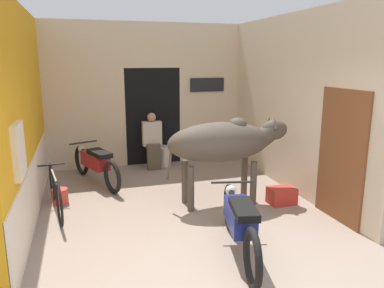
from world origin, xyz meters
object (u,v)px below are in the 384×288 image
bicycle (55,192)px  plastic_stool (165,156)px  shopkeeper_seated (152,140)px  motorcycle_far (96,162)px  motorcycle_near (240,221)px  crate (282,196)px  bucket (60,196)px  cow (224,142)px

bicycle → plastic_stool: 3.07m
shopkeeper_seated → motorcycle_far: bearing=-150.6°
motorcycle_near → bicycle: 3.04m
plastic_stool → crate: bearing=-63.4°
motorcycle_near → bucket: motorcycle_near is taller
cow → plastic_stool: (-0.46, 2.47, -0.81)m
shopkeeper_seated → plastic_stool: shopkeeper_seated is taller
motorcycle_far → crate: 3.58m
motorcycle_near → plastic_stool: bearing=90.3°
motorcycle_far → bicycle: 1.49m
motorcycle_near → bicycle: size_ratio=1.17×
bicycle → plastic_stool: (2.24, 2.10, -0.10)m
bucket → plastic_stool: bearing=38.0°
motorcycle_far → shopkeeper_seated: size_ratio=1.57×
motorcycle_near → crate: 1.94m
motorcycle_near → crate: (1.37, 1.34, -0.30)m
shopkeeper_seated → bucket: 2.58m
shopkeeper_seated → plastic_stool: size_ratio=2.67×
cow → bicycle: (-2.70, 0.37, -0.70)m
crate → shopkeeper_seated: bearing=121.7°
cow → bicycle: cow is taller
plastic_stool → crate: (1.40, -2.79, -0.11)m
plastic_stool → bucket: plastic_stool is taller
motorcycle_near → bucket: size_ratio=7.85×
motorcycle_near → plastic_stool: motorcycle_near is taller
shopkeeper_seated → crate: bearing=-58.3°
cow → motorcycle_near: bearing=-104.9°
motorcycle_near → bucket: 3.30m
motorcycle_far → bucket: bearing=-124.4°
motorcycle_far → shopkeeper_seated: shopkeeper_seated is taller
bicycle → crate: 3.70m
cow → crate: size_ratio=4.80×
crate → bucket: 3.75m
plastic_stool → crate: 3.12m
motorcycle_far → plastic_stool: 1.75m
cow → bicycle: size_ratio=1.21×
shopkeeper_seated → cow: bearing=-72.7°
cow → plastic_stool: bearing=100.6°
motorcycle_far → plastic_stool: size_ratio=4.20×
cow → plastic_stool: cow is taller
plastic_stool → crate: plastic_stool is taller
cow → motorcycle_near: cow is taller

